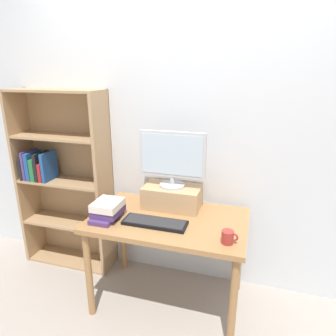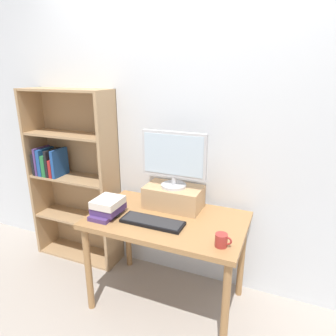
{
  "view_description": "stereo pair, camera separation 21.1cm",
  "coord_description": "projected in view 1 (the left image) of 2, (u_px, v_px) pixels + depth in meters",
  "views": [
    {
      "loc": [
        0.56,
        -1.85,
        1.73
      ],
      "look_at": [
        -0.03,
        0.08,
        1.08
      ],
      "focal_mm": 32.0,
      "sensor_mm": 36.0,
      "label": 1
    },
    {
      "loc": [
        0.75,
        -1.78,
        1.73
      ],
      "look_at": [
        -0.03,
        0.08,
        1.08
      ],
      "focal_mm": 32.0,
      "sensor_mm": 36.0,
      "label": 2
    }
  ],
  "objects": [
    {
      "name": "ground_plane",
      "position": [
        168.0,
        300.0,
        2.37
      ],
      "size": [
        12.0,
        12.0,
        0.0
      ],
      "primitive_type": "plane",
      "color": "#9E9389"
    },
    {
      "name": "back_wall",
      "position": [
        184.0,
        128.0,
        2.36
      ],
      "size": [
        7.0,
        0.08,
        2.6
      ],
      "color": "silver",
      "rests_on": "ground_plane"
    },
    {
      "name": "desk",
      "position": [
        168.0,
        229.0,
        2.18
      ],
      "size": [
        1.12,
        0.68,
        0.73
      ],
      "color": "#9E7042",
      "rests_on": "ground_plane"
    },
    {
      "name": "bookshelf_unit",
      "position": [
        63.0,
        179.0,
        2.67
      ],
      "size": [
        0.83,
        0.28,
        1.59
      ],
      "color": "tan",
      "rests_on": "ground_plane"
    },
    {
      "name": "riser_box",
      "position": [
        172.0,
        197.0,
        2.3
      ],
      "size": [
        0.43,
        0.25,
        0.17
      ],
      "color": "tan",
      "rests_on": "desk"
    },
    {
      "name": "computer_monitor",
      "position": [
        172.0,
        158.0,
        2.2
      ],
      "size": [
        0.5,
        0.19,
        0.42
      ],
      "color": "#B7B7BA",
      "rests_on": "riser_box"
    },
    {
      "name": "keyboard",
      "position": [
        155.0,
        223.0,
        2.06
      ],
      "size": [
        0.44,
        0.15,
        0.02
      ],
      "color": "black",
      "rests_on": "desk"
    },
    {
      "name": "computer_mouse",
      "position": [
        116.0,
        217.0,
        2.12
      ],
      "size": [
        0.06,
        0.1,
        0.04
      ],
      "color": "black",
      "rests_on": "desk"
    },
    {
      "name": "book_stack",
      "position": [
        107.0,
        210.0,
        2.13
      ],
      "size": [
        0.19,
        0.26,
        0.13
      ],
      "color": "#4C336B",
      "rests_on": "desk"
    },
    {
      "name": "coffee_mug",
      "position": [
        228.0,
        237.0,
        1.82
      ],
      "size": [
        0.1,
        0.08,
        0.08
      ],
      "color": "#9E2D28",
      "rests_on": "desk"
    }
  ]
}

